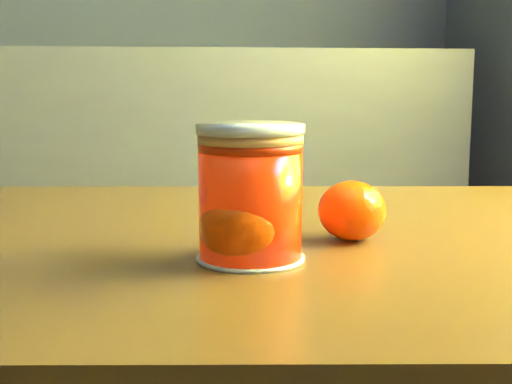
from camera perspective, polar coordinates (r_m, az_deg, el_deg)
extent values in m
cube|color=brown|center=(0.71, 7.84, -4.88)|extent=(0.98, 0.75, 0.04)
cylinder|color=#FF2A05|center=(0.59, -0.45, -0.81)|extent=(0.09, 0.09, 0.10)
cylinder|color=#E0A15B|center=(0.59, -0.45, 4.34)|extent=(0.09, 0.09, 0.01)
cylinder|color=silver|center=(0.59, -0.45, 4.99)|extent=(0.09, 0.09, 0.01)
ellipsoid|color=#F84804|center=(0.59, -1.02, -2.74)|extent=(0.08, 0.08, 0.06)
ellipsoid|color=#F84804|center=(0.68, 7.68, -1.49)|extent=(0.07, 0.07, 0.06)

